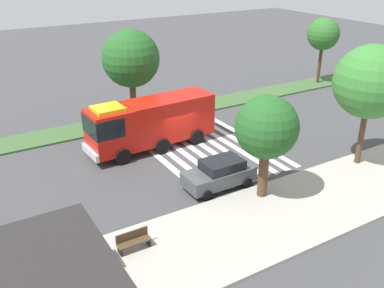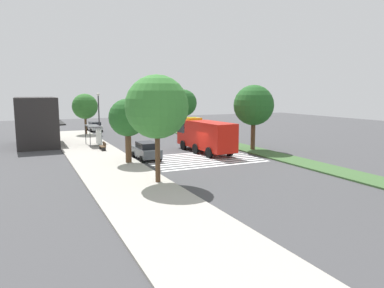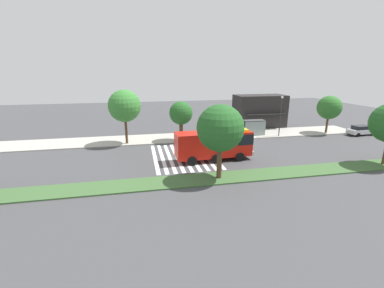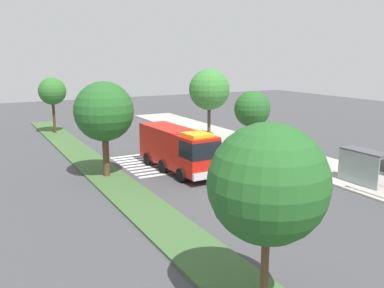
% 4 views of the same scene
% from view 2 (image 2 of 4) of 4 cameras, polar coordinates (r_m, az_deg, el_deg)
% --- Properties ---
extents(ground_plane, '(120.00, 120.00, 0.00)m').
position_cam_2_polar(ground_plane, '(37.01, 0.40, -2.02)').
color(ground_plane, '#424244').
extents(sidewalk, '(60.00, 5.96, 0.14)m').
position_cam_2_polar(sidewalk, '(34.11, -13.64, -3.03)').
color(sidewalk, '#ADA89E').
rests_on(sidewalk, ground_plane).
extents(median_strip, '(60.00, 3.00, 0.14)m').
position_cam_2_polar(median_strip, '(40.87, 10.17, -1.07)').
color(median_strip, '#3D6033').
rests_on(median_strip, ground_plane).
extents(crosswalk, '(7.65, 11.14, 0.01)m').
position_cam_2_polar(crosswalk, '(35.59, 1.53, -2.43)').
color(crosswalk, silver).
rests_on(crosswalk, ground_plane).
extents(fire_truck, '(9.40, 3.13, 3.69)m').
position_cam_2_polar(fire_truck, '(39.36, 1.90, 1.59)').
color(fire_truck, red).
rests_on(fire_truck, ground_plane).
extents(parked_car_west, '(4.27, 2.13, 1.74)m').
position_cam_2_polar(parked_car_west, '(35.67, -7.33, -1.02)').
color(parked_car_west, '#474C51').
rests_on(parked_car_west, ground_plane).
extents(parked_car_mid, '(4.73, 2.19, 1.62)m').
position_cam_2_polar(parked_car_mid, '(63.28, -15.35, 2.77)').
color(parked_car_mid, silver).
rests_on(parked_car_mid, ground_plane).
extents(bus_stop_shelter, '(3.50, 1.40, 2.46)m').
position_cam_2_polar(bus_stop_shelter, '(45.26, -15.17, 2.00)').
color(bus_stop_shelter, '#4C4C51').
rests_on(bus_stop_shelter, sidewalk).
extents(bench_near_shelter, '(1.60, 0.50, 0.90)m').
position_cam_2_polar(bench_near_shelter, '(41.53, -14.07, -0.31)').
color(bench_near_shelter, '#4C3823').
rests_on(bench_near_shelter, sidewalk).
extents(street_lamp, '(0.36, 0.36, 6.40)m').
position_cam_2_polar(street_lamp, '(49.01, -14.71, 4.85)').
color(street_lamp, '#2D2D30').
rests_on(street_lamp, sidewalk).
extents(storefront_building, '(9.24, 5.42, 6.00)m').
position_cam_2_polar(storefront_building, '(48.34, -23.66, 3.30)').
color(storefront_building, '#282626').
rests_on(storefront_building, ground_plane).
extents(sidewalk_tree_far_west, '(4.56, 4.56, 7.75)m').
position_cam_2_polar(sidewalk_tree_far_west, '(25.54, -5.64, 5.91)').
color(sidewalk_tree_far_west, '#513823').
rests_on(sidewalk_tree_far_west, sidewalk).
extents(sidewalk_tree_west, '(3.47, 3.47, 5.92)m').
position_cam_2_polar(sidewalk_tree_west, '(33.29, -10.28, 4.09)').
color(sidewalk_tree_west, '#513823').
rests_on(sidewalk_tree_west, sidewalk).
extents(sidewalk_tree_center, '(3.91, 3.91, 6.27)m').
position_cam_2_polar(sidewalk_tree_center, '(57.82, -16.79, 5.79)').
color(sidewalk_tree_center, '#513823').
rests_on(sidewalk_tree_center, sidewalk).
extents(median_tree_west, '(4.54, 4.54, 7.32)m').
position_cam_2_polar(median_tree_west, '(40.85, 9.86, 6.11)').
color(median_tree_west, '#513823').
rests_on(median_tree_west, median_strip).
extents(median_tree_center, '(4.35, 4.35, 6.93)m').
position_cam_2_polar(median_tree_center, '(57.99, -1.39, 6.59)').
color(median_tree_center, '#513823').
rests_on(median_tree_center, median_strip).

